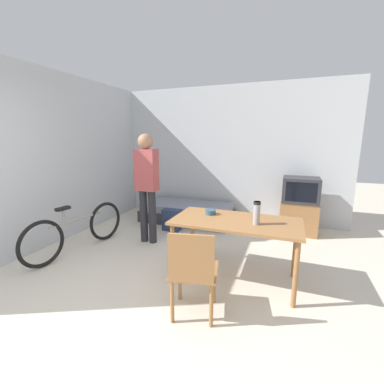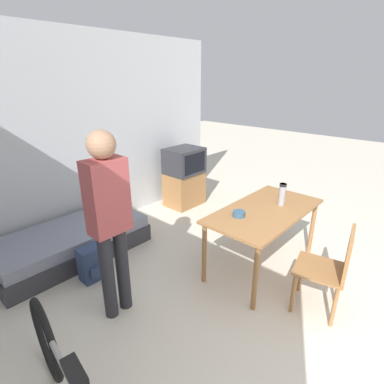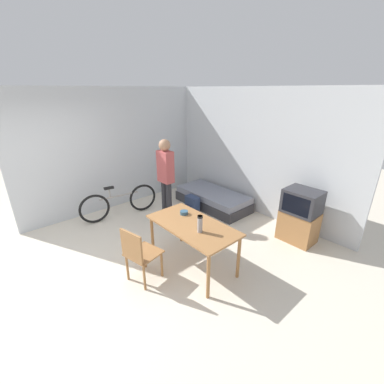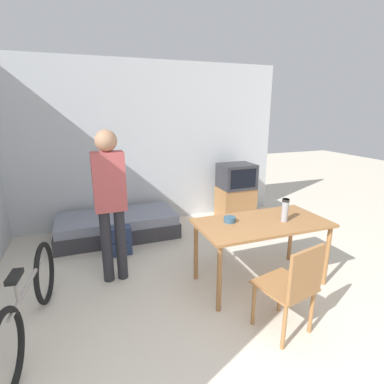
{
  "view_description": "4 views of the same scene",
  "coord_description": "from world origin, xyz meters",
  "px_view_note": "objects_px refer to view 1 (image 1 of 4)",
  "views": [
    {
      "loc": [
        1.43,
        -1.39,
        1.66
      ],
      "look_at": [
        0.16,
        1.93,
        0.92
      ],
      "focal_mm": 24.0,
      "sensor_mm": 36.0,
      "label": 1
    },
    {
      "loc": [
        -1.88,
        -0.01,
        2.12
      ],
      "look_at": [
        0.37,
        2.04,
        0.94
      ],
      "focal_mm": 28.0,
      "sensor_mm": 36.0,
      "label": 2
    },
    {
      "loc": [
        3.45,
        -0.84,
        2.65
      ],
      "look_at": [
        0.31,
        1.93,
        0.96
      ],
      "focal_mm": 24.0,
      "sensor_mm": 36.0,
      "label": 3
    },
    {
      "loc": [
        -0.91,
        -1.19,
        1.95
      ],
      "look_at": [
        0.35,
        2.2,
        0.93
      ],
      "focal_mm": 28.0,
      "sensor_mm": 36.0,
      "label": 4
    }
  ],
  "objects_px": {
    "daybed": "(187,212)",
    "tv": "(299,205)",
    "bicycle": "(77,230)",
    "backpack": "(172,220)",
    "person_standing": "(147,180)",
    "thermos_flask": "(257,212)",
    "dining_table": "(236,227)",
    "mate_bowl": "(210,212)",
    "wooden_chair": "(193,270)"
  },
  "relations": [
    {
      "from": "wooden_chair",
      "to": "person_standing",
      "type": "distance_m",
      "value": 2.05
    },
    {
      "from": "bicycle",
      "to": "mate_bowl",
      "type": "relative_size",
      "value": 13.14
    },
    {
      "from": "bicycle",
      "to": "thermos_flask",
      "type": "relative_size",
      "value": 6.64
    },
    {
      "from": "daybed",
      "to": "bicycle",
      "type": "xyz_separation_m",
      "value": [
        -0.97,
        -1.94,
        0.15
      ]
    },
    {
      "from": "dining_table",
      "to": "person_standing",
      "type": "relative_size",
      "value": 0.83
    },
    {
      "from": "tv",
      "to": "backpack",
      "type": "relative_size",
      "value": 2.55
    },
    {
      "from": "thermos_flask",
      "to": "mate_bowl",
      "type": "xyz_separation_m",
      "value": [
        -0.58,
        0.19,
        -0.11
      ]
    },
    {
      "from": "bicycle",
      "to": "mate_bowl",
      "type": "height_order",
      "value": "mate_bowl"
    },
    {
      "from": "daybed",
      "to": "wooden_chair",
      "type": "height_order",
      "value": "wooden_chair"
    },
    {
      "from": "daybed",
      "to": "bicycle",
      "type": "distance_m",
      "value": 2.17
    },
    {
      "from": "dining_table",
      "to": "person_standing",
      "type": "distance_m",
      "value": 1.71
    },
    {
      "from": "mate_bowl",
      "to": "backpack",
      "type": "xyz_separation_m",
      "value": [
        -1.08,
        1.14,
        -0.58
      ]
    },
    {
      "from": "wooden_chair",
      "to": "bicycle",
      "type": "relative_size",
      "value": 0.51
    },
    {
      "from": "tv",
      "to": "dining_table",
      "type": "xyz_separation_m",
      "value": [
        -0.74,
        -1.95,
        0.15
      ]
    },
    {
      "from": "dining_table",
      "to": "thermos_flask",
      "type": "xyz_separation_m",
      "value": [
        0.23,
        -0.07,
        0.22
      ]
    },
    {
      "from": "daybed",
      "to": "wooden_chair",
      "type": "bearing_deg",
      "value": -66.79
    },
    {
      "from": "daybed",
      "to": "mate_bowl",
      "type": "height_order",
      "value": "mate_bowl"
    },
    {
      "from": "bicycle",
      "to": "backpack",
      "type": "height_order",
      "value": "bicycle"
    },
    {
      "from": "bicycle",
      "to": "thermos_flask",
      "type": "distance_m",
      "value": 2.64
    },
    {
      "from": "daybed",
      "to": "backpack",
      "type": "height_order",
      "value": "backpack"
    },
    {
      "from": "bicycle",
      "to": "mate_bowl",
      "type": "xyz_separation_m",
      "value": [
        2.0,
        0.18,
        0.44
      ]
    },
    {
      "from": "daybed",
      "to": "backpack",
      "type": "distance_m",
      "value": 0.62
    },
    {
      "from": "dining_table",
      "to": "backpack",
      "type": "xyz_separation_m",
      "value": [
        -1.43,
        1.25,
        -0.47
      ]
    },
    {
      "from": "wooden_chair",
      "to": "backpack",
      "type": "height_order",
      "value": "wooden_chair"
    },
    {
      "from": "daybed",
      "to": "tv",
      "type": "bearing_deg",
      "value": 2.08
    },
    {
      "from": "daybed",
      "to": "backpack",
      "type": "xyz_separation_m",
      "value": [
        -0.05,
        -0.62,
        0.01
      ]
    },
    {
      "from": "wooden_chair",
      "to": "thermos_flask",
      "type": "xyz_separation_m",
      "value": [
        0.45,
        0.76,
        0.38
      ]
    },
    {
      "from": "person_standing",
      "to": "backpack",
      "type": "height_order",
      "value": "person_standing"
    },
    {
      "from": "mate_bowl",
      "to": "thermos_flask",
      "type": "bearing_deg",
      "value": -17.86
    },
    {
      "from": "daybed",
      "to": "tv",
      "type": "distance_m",
      "value": 2.14
    },
    {
      "from": "bicycle",
      "to": "mate_bowl",
      "type": "bearing_deg",
      "value": 5.18
    },
    {
      "from": "thermos_flask",
      "to": "backpack",
      "type": "distance_m",
      "value": 2.23
    },
    {
      "from": "dining_table",
      "to": "thermos_flask",
      "type": "distance_m",
      "value": 0.33
    },
    {
      "from": "backpack",
      "to": "dining_table",
      "type": "bearing_deg",
      "value": -41.29
    },
    {
      "from": "daybed",
      "to": "thermos_flask",
      "type": "distance_m",
      "value": 2.62
    },
    {
      "from": "wooden_chair",
      "to": "thermos_flask",
      "type": "bearing_deg",
      "value": 59.21
    },
    {
      "from": "mate_bowl",
      "to": "wooden_chair",
      "type": "bearing_deg",
      "value": -82.41
    },
    {
      "from": "tv",
      "to": "mate_bowl",
      "type": "height_order",
      "value": "tv"
    },
    {
      "from": "tv",
      "to": "dining_table",
      "type": "distance_m",
      "value": 2.09
    },
    {
      "from": "dining_table",
      "to": "person_standing",
      "type": "xyz_separation_m",
      "value": [
        -1.55,
        0.64,
        0.36
      ]
    },
    {
      "from": "backpack",
      "to": "person_standing",
      "type": "bearing_deg",
      "value": -101.24
    },
    {
      "from": "dining_table",
      "to": "wooden_chair",
      "type": "height_order",
      "value": "wooden_chair"
    },
    {
      "from": "person_standing",
      "to": "thermos_flask",
      "type": "relative_size",
      "value": 6.76
    },
    {
      "from": "thermos_flask",
      "to": "backpack",
      "type": "bearing_deg",
      "value": 141.49
    },
    {
      "from": "bicycle",
      "to": "thermos_flask",
      "type": "bearing_deg",
      "value": -0.11
    },
    {
      "from": "tv",
      "to": "person_standing",
      "type": "relative_size",
      "value": 0.58
    },
    {
      "from": "backpack",
      "to": "bicycle",
      "type": "bearing_deg",
      "value": -124.87
    },
    {
      "from": "wooden_chair",
      "to": "backpack",
      "type": "distance_m",
      "value": 2.43
    },
    {
      "from": "wooden_chair",
      "to": "thermos_flask",
      "type": "height_order",
      "value": "thermos_flask"
    },
    {
      "from": "person_standing",
      "to": "backpack",
      "type": "relative_size",
      "value": 4.42
    }
  ]
}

